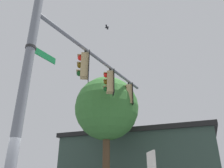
% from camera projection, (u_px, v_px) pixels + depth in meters
% --- Properties ---
extents(signal_pole, '(0.28, 0.28, 7.33)m').
position_uv_depth(signal_pole, '(23.00, 95.00, 6.08)').
color(signal_pole, slate).
rests_on(signal_pole, ground).
extents(mast_arm, '(6.03, 4.74, 0.15)m').
position_uv_depth(mast_arm, '(102.00, 61.00, 10.16)').
color(mast_arm, slate).
extents(traffic_light_nearest_pole, '(0.54, 0.49, 1.31)m').
position_uv_depth(traffic_light_nearest_pole, '(84.00, 66.00, 8.91)').
color(traffic_light_nearest_pole, black).
extents(traffic_light_mid_inner, '(0.54, 0.49, 1.31)m').
position_uv_depth(traffic_light_mid_inner, '(109.00, 82.00, 10.40)').
color(traffic_light_mid_inner, black).
extents(traffic_light_mid_outer, '(0.54, 0.49, 1.31)m').
position_uv_depth(traffic_light_mid_outer, '(128.00, 94.00, 11.90)').
color(traffic_light_mid_outer, black).
extents(street_name_sign, '(0.97, 0.79, 0.22)m').
position_uv_depth(street_name_sign, '(37.00, 51.00, 6.88)').
color(street_name_sign, '#147238').
extents(bird_flying, '(0.42, 0.28, 0.10)m').
position_uv_depth(bird_flying, '(107.00, 27.00, 13.53)').
color(bird_flying, black).
extents(storefront_building, '(11.94, 12.89, 4.60)m').
position_uv_depth(storefront_building, '(144.00, 168.00, 16.41)').
color(storefront_building, '#33473D').
rests_on(storefront_building, ground).
extents(tree_by_storefront, '(3.63, 3.63, 7.13)m').
position_uv_depth(tree_by_storefront, '(107.00, 109.00, 12.73)').
color(tree_by_storefront, '#4C3823').
rests_on(tree_by_storefront, ground).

